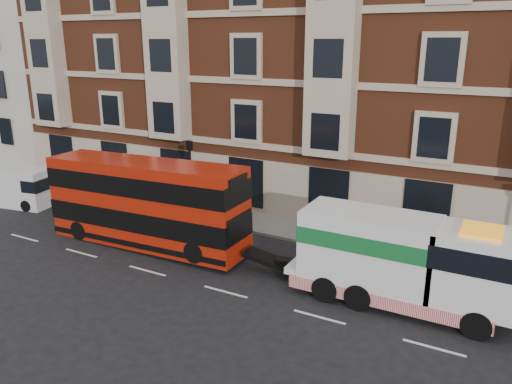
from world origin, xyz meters
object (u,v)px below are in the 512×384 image
double_decker_bus (145,202)px  pedestrian (131,190)px  tow_truck (399,260)px  box_van (16,187)px

double_decker_bus → pedestrian: 6.70m
double_decker_bus → tow_truck: double_decker_bus is taller
double_decker_bus → box_van: 11.22m
tow_truck → pedestrian: (-16.97, 4.36, -0.90)m
tow_truck → pedestrian: 17.54m
double_decker_bus → tow_truck: 12.06m
box_van → pedestrian: (6.19, 3.22, -0.19)m
pedestrian → box_van: bearing=-148.1°
tow_truck → pedestrian: size_ratio=5.25×
box_van → pedestrian: bearing=18.1°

